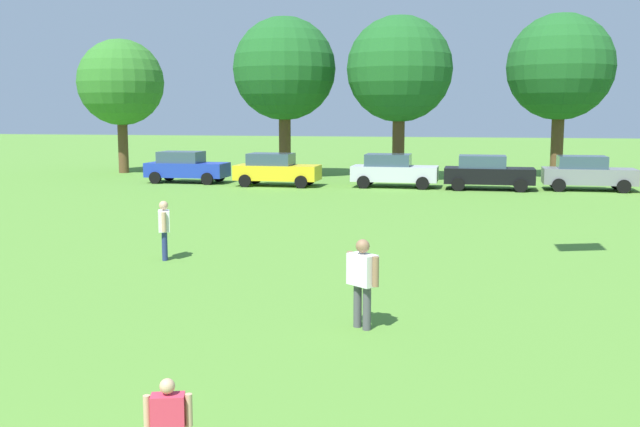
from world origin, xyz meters
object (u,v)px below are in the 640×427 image
at_px(tree_right, 560,67).
at_px(bystander_near_trees, 164,225).
at_px(child_kite_flyer, 168,418).
at_px(parked_car_gray_4, 587,173).
at_px(parked_car_blue_0, 186,167).
at_px(tree_left, 284,69).
at_px(tree_center, 399,70).
at_px(parked_car_yellow_1, 276,169).
at_px(parked_car_black_3, 487,172).
at_px(tree_far_left, 121,83).
at_px(adult_bystander, 362,276).
at_px(parked_car_silver_2, 393,170).

bearing_deg(tree_right, bystander_near_trees, -114.97).
xyz_separation_m(child_kite_flyer, parked_car_gray_4, (8.31, 30.62, 0.23)).
bearing_deg(bystander_near_trees, parked_car_blue_0, -2.90).
height_order(bystander_near_trees, tree_right, tree_right).
height_order(bystander_near_trees, tree_left, tree_left).
distance_m(child_kite_flyer, tree_center, 34.42).
relative_size(parked_car_yellow_1, parked_car_black_3, 1.00).
bearing_deg(tree_center, tree_far_left, 174.56).
distance_m(parked_car_yellow_1, tree_left, 7.50).
height_order(parked_car_yellow_1, tree_center, tree_center).
height_order(child_kite_flyer, tree_far_left, tree_far_left).
bearing_deg(bystander_near_trees, adult_bystander, -153.63).
distance_m(bystander_near_trees, parked_car_blue_0, 21.08).
bearing_deg(bystander_near_trees, tree_center, -32.38).
distance_m(parked_car_black_3, tree_right, 9.61).
xyz_separation_m(parked_car_silver_2, tree_right, (8.56, 6.70, 5.40)).
bearing_deg(tree_left, child_kite_flyer, -77.17).
height_order(parked_car_black_3, parked_car_gray_4, same).
bearing_deg(child_kite_flyer, parked_car_yellow_1, 85.83).
relative_size(adult_bystander, parked_car_silver_2, 0.37).
height_order(child_kite_flyer, parked_car_yellow_1, parked_car_yellow_1).
height_order(child_kite_flyer, parked_car_gray_4, parked_car_gray_4).
distance_m(tree_far_left, tree_left, 10.74).
relative_size(tree_center, tree_right, 0.97).
relative_size(parked_car_yellow_1, tree_center, 0.48).
bearing_deg(parked_car_yellow_1, parked_car_silver_2, 5.70).
xyz_separation_m(parked_car_gray_4, tree_center, (-9.52, 3.34, 5.23)).
relative_size(parked_car_black_3, parked_car_gray_4, 1.00).
distance_m(child_kite_flyer, tree_far_left, 40.49).
relative_size(bystander_near_trees, tree_left, 0.17).
xyz_separation_m(parked_car_silver_2, parked_car_black_3, (4.65, -0.22, 0.00)).
bearing_deg(parked_car_blue_0, tree_right, 18.51).
relative_size(child_kite_flyer, tree_left, 0.12).
xyz_separation_m(parked_car_blue_0, tree_center, (11.05, 3.67, 5.23)).
bearing_deg(parked_car_yellow_1, parked_car_black_3, 2.03).
bearing_deg(tree_right, tree_far_left, -177.18).
height_order(tree_center, tree_right, tree_right).
bearing_deg(parked_car_gray_4, tree_center, 160.66).
distance_m(parked_car_gray_4, tree_left, 17.59).
distance_m(parked_car_silver_2, tree_right, 12.14).
bearing_deg(tree_left, parked_car_silver_2, -33.66).
bearing_deg(child_kite_flyer, tree_center, 74.48).
distance_m(parked_car_yellow_1, tree_center, 8.96).
height_order(parked_car_yellow_1, parked_car_gray_4, same).
height_order(parked_car_blue_0, tree_center, tree_center).
bearing_deg(parked_car_yellow_1, bystander_near_trees, -83.12).
distance_m(adult_bystander, parked_car_gray_4, 25.97).
xyz_separation_m(adult_bystander, parked_car_silver_2, (-2.23, 24.55, -0.09)).
distance_m(bystander_near_trees, parked_car_yellow_1, 19.15).
relative_size(bystander_near_trees, parked_car_gray_4, 0.36).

